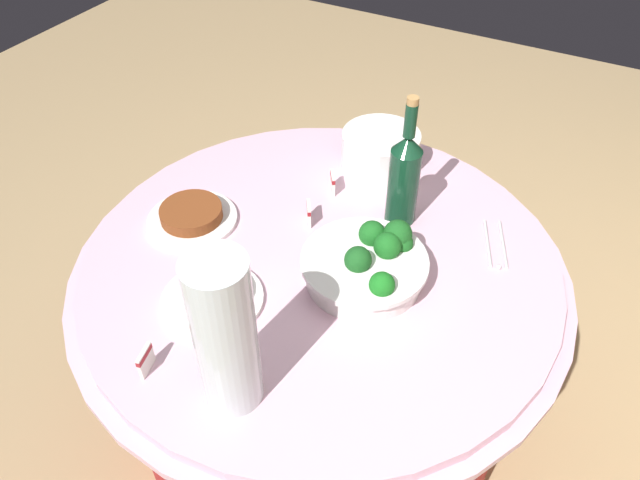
{
  "coord_description": "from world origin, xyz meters",
  "views": [
    {
      "loc": [
        0.89,
        0.48,
        1.72
      ],
      "look_at": [
        0.0,
        0.0,
        0.79
      ],
      "focal_mm": 34.17,
      "sensor_mm": 36.0,
      "label": 1
    }
  ],
  "objects_px": {
    "food_plate_rice": "(212,296)",
    "decorative_fruit_vase": "(226,343)",
    "food_plate_stir_fry": "(192,216)",
    "serving_tongs": "(496,245)",
    "label_placard_front": "(145,359)",
    "label_placard_mid": "(309,212)",
    "broccoli_bowl": "(368,264)",
    "plate_stack": "(380,150)",
    "label_placard_rear": "(333,182)",
    "wine_bottle": "(404,177)"
  },
  "relations": [
    {
      "from": "plate_stack",
      "to": "label_placard_rear",
      "type": "distance_m",
      "value": 0.18
    },
    {
      "from": "serving_tongs",
      "to": "food_plate_rice",
      "type": "bearing_deg",
      "value": -46.72
    },
    {
      "from": "wine_bottle",
      "to": "label_placard_rear",
      "type": "height_order",
      "value": "wine_bottle"
    },
    {
      "from": "serving_tongs",
      "to": "label_placard_mid",
      "type": "bearing_deg",
      "value": -72.99
    },
    {
      "from": "broccoli_bowl",
      "to": "serving_tongs",
      "type": "distance_m",
      "value": 0.33
    },
    {
      "from": "label_placard_mid",
      "to": "label_placard_rear",
      "type": "height_order",
      "value": "same"
    },
    {
      "from": "serving_tongs",
      "to": "food_plate_stir_fry",
      "type": "relative_size",
      "value": 0.75
    },
    {
      "from": "decorative_fruit_vase",
      "to": "label_placard_front",
      "type": "relative_size",
      "value": 6.18
    },
    {
      "from": "broccoli_bowl",
      "to": "label_placard_mid",
      "type": "xyz_separation_m",
      "value": [
        -0.1,
        -0.21,
        -0.01
      ]
    },
    {
      "from": "serving_tongs",
      "to": "food_plate_stir_fry",
      "type": "height_order",
      "value": "food_plate_stir_fry"
    },
    {
      "from": "wine_bottle",
      "to": "food_plate_rice",
      "type": "distance_m",
      "value": 0.52
    },
    {
      "from": "label_placard_front",
      "to": "plate_stack",
      "type": "bearing_deg",
      "value": 172.03
    },
    {
      "from": "decorative_fruit_vase",
      "to": "food_plate_rice",
      "type": "xyz_separation_m",
      "value": [
        -0.17,
        -0.17,
        -0.13
      ]
    },
    {
      "from": "decorative_fruit_vase",
      "to": "plate_stack",
      "type": "bearing_deg",
      "value": -175.64
    },
    {
      "from": "plate_stack",
      "to": "label_placard_mid",
      "type": "xyz_separation_m",
      "value": [
        0.3,
        -0.05,
        -0.02
      ]
    },
    {
      "from": "food_plate_rice",
      "to": "label_placard_rear",
      "type": "bearing_deg",
      "value": 173.86
    },
    {
      "from": "label_placard_mid",
      "to": "wine_bottle",
      "type": "bearing_deg",
      "value": 121.8
    },
    {
      "from": "decorative_fruit_vase",
      "to": "label_placard_front",
      "type": "bearing_deg",
      "value": -78.52
    },
    {
      "from": "broccoli_bowl",
      "to": "food_plate_stir_fry",
      "type": "distance_m",
      "value": 0.46
    },
    {
      "from": "broccoli_bowl",
      "to": "wine_bottle",
      "type": "relative_size",
      "value": 0.83
    },
    {
      "from": "wine_bottle",
      "to": "label_placard_front",
      "type": "distance_m",
      "value": 0.7
    },
    {
      "from": "food_plate_stir_fry",
      "to": "label_placard_rear",
      "type": "relative_size",
      "value": 4.0
    },
    {
      "from": "food_plate_stir_fry",
      "to": "label_placard_mid",
      "type": "relative_size",
      "value": 4.0
    },
    {
      "from": "decorative_fruit_vase",
      "to": "food_plate_stir_fry",
      "type": "bearing_deg",
      "value": -134.23
    },
    {
      "from": "wine_bottle",
      "to": "food_plate_rice",
      "type": "xyz_separation_m",
      "value": [
        0.44,
        -0.25,
        -0.11
      ]
    },
    {
      "from": "serving_tongs",
      "to": "food_plate_stir_fry",
      "type": "distance_m",
      "value": 0.73
    },
    {
      "from": "wine_bottle",
      "to": "broccoli_bowl",
      "type": "bearing_deg",
      "value": 3.99
    },
    {
      "from": "plate_stack",
      "to": "label_placard_front",
      "type": "bearing_deg",
      "value": -7.97
    },
    {
      "from": "label_placard_rear",
      "to": "broccoli_bowl",
      "type": "bearing_deg",
      "value": 41.4
    },
    {
      "from": "broccoli_bowl",
      "to": "label_placard_mid",
      "type": "relative_size",
      "value": 5.09
    },
    {
      "from": "food_plate_rice",
      "to": "broccoli_bowl",
      "type": "bearing_deg",
      "value": 130.36
    },
    {
      "from": "food_plate_rice",
      "to": "wine_bottle",
      "type": "bearing_deg",
      "value": 150.97
    },
    {
      "from": "broccoli_bowl",
      "to": "wine_bottle",
      "type": "xyz_separation_m",
      "value": [
        -0.22,
        -0.02,
        0.09
      ]
    },
    {
      "from": "plate_stack",
      "to": "label_placard_mid",
      "type": "distance_m",
      "value": 0.31
    },
    {
      "from": "food_plate_rice",
      "to": "label_placard_front",
      "type": "distance_m",
      "value": 0.2
    },
    {
      "from": "wine_bottle",
      "to": "serving_tongs",
      "type": "relative_size",
      "value": 2.04
    },
    {
      "from": "broccoli_bowl",
      "to": "food_plate_rice",
      "type": "relative_size",
      "value": 1.27
    },
    {
      "from": "decorative_fruit_vase",
      "to": "serving_tongs",
      "type": "xyz_separation_m",
      "value": [
        -0.62,
        0.32,
        -0.14
      ]
    },
    {
      "from": "food_plate_stir_fry",
      "to": "label_placard_front",
      "type": "height_order",
      "value": "label_placard_front"
    },
    {
      "from": "plate_stack",
      "to": "label_placard_front",
      "type": "relative_size",
      "value": 3.82
    },
    {
      "from": "decorative_fruit_vase",
      "to": "serving_tongs",
      "type": "relative_size",
      "value": 2.06
    },
    {
      "from": "broccoli_bowl",
      "to": "label_placard_rear",
      "type": "relative_size",
      "value": 5.09
    },
    {
      "from": "serving_tongs",
      "to": "label_placard_front",
      "type": "xyz_separation_m",
      "value": [
        0.66,
        -0.49,
        0.03
      ]
    },
    {
      "from": "label_placard_front",
      "to": "label_placard_mid",
      "type": "relative_size",
      "value": 1.0
    },
    {
      "from": "food_plate_rice",
      "to": "decorative_fruit_vase",
      "type": "bearing_deg",
      "value": 45.59
    },
    {
      "from": "food_plate_stir_fry",
      "to": "serving_tongs",
      "type": "bearing_deg",
      "value": 111.2
    },
    {
      "from": "food_plate_stir_fry",
      "to": "food_plate_rice",
      "type": "height_order",
      "value": "same"
    },
    {
      "from": "food_plate_rice",
      "to": "label_placard_mid",
      "type": "xyz_separation_m",
      "value": [
        -0.33,
        0.06,
        0.01
      ]
    },
    {
      "from": "serving_tongs",
      "to": "wine_bottle",
      "type": "bearing_deg",
      "value": -86.83
    },
    {
      "from": "broccoli_bowl",
      "to": "wine_bottle",
      "type": "bearing_deg",
      "value": -176.01
    }
  ]
}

